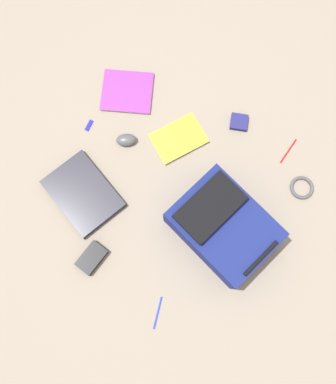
{
  "coord_description": "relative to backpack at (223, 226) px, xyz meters",
  "views": [
    {
      "loc": [
        -0.24,
        0.36,
        1.73
      ],
      "look_at": [
        -0.04,
        0.03,
        0.02
      ],
      "focal_mm": 37.29,
      "sensor_mm": 36.0,
      "label": 1
    }
  ],
  "objects": [
    {
      "name": "book_comic",
      "position": [
        0.37,
        -0.25,
        -0.08
      ],
      "size": [
        0.25,
        0.28,
        0.02
      ],
      "color": "silver",
      "rests_on": "ground_plane"
    },
    {
      "name": "earbud_pouch",
      "position": [
        0.18,
        -0.47,
        -0.08
      ],
      "size": [
        0.1,
        0.1,
        0.02
      ],
      "primitive_type": "cube",
      "rotation": [
        0.0,
        0.0,
        3.54
      ],
      "color": "navy",
      "rests_on": "ground_plane"
    },
    {
      "name": "ground_plane",
      "position": [
        0.31,
        -0.05,
        -0.09
      ],
      "size": [
        3.71,
        3.71,
        0.0
      ],
      "primitive_type": "plane",
      "color": "gray"
    },
    {
      "name": "computer_mouse",
      "position": [
        0.57,
        -0.12,
        -0.07
      ],
      "size": [
        0.11,
        0.1,
        0.04
      ],
      "primitive_type": "ellipsoid",
      "rotation": [
        0.0,
        0.0,
        2.21
      ],
      "color": "#4C4C51",
      "rests_on": "ground_plane"
    },
    {
      "name": "cable_coil",
      "position": [
        -0.22,
        -0.35,
        -0.08
      ],
      "size": [
        0.11,
        0.11,
        0.02
      ],
      "primitive_type": "torus",
      "color": "#4C4C51",
      "rests_on": "ground_plane"
    },
    {
      "name": "pen_blue",
      "position": [
        0.04,
        0.44,
        -0.08
      ],
      "size": [
        0.05,
        0.13,
        0.01
      ],
      "primitive_type": "cylinder",
      "rotation": [
        1.57,
        0.0,
        0.32
      ],
      "color": "#1933B2",
      "rests_on": "ground_plane"
    },
    {
      "name": "laptop",
      "position": [
        0.59,
        0.19,
        -0.07
      ],
      "size": [
        0.39,
        0.33,
        0.03
      ],
      "color": "#24242C",
      "rests_on": "ground_plane"
    },
    {
      "name": "power_brick",
      "position": [
        0.4,
        0.4,
        -0.07
      ],
      "size": [
        0.09,
        0.14,
        0.03
      ],
      "primitive_type": "cube",
      "rotation": [
        0.0,
        0.0,
        -0.09
      ],
      "color": "black",
      "rests_on": "ground_plane"
    },
    {
      "name": "backpack",
      "position": [
        0.0,
        0.0,
        0.0
      ],
      "size": [
        0.47,
        0.39,
        0.19
      ],
      "color": "navy",
      "rests_on": "ground_plane"
    },
    {
      "name": "usb_stick",
      "position": [
        0.76,
        -0.09,
        -0.08
      ],
      "size": [
        0.03,
        0.06,
        0.01
      ],
      "primitive_type": "cube",
      "rotation": [
        0.0,
        0.0,
        0.13
      ],
      "color": "#191999",
      "rests_on": "ground_plane"
    },
    {
      "name": "book_manual",
      "position": [
        0.7,
        -0.33,
        -0.08
      ],
      "size": [
        0.3,
        0.29,
        0.01
      ],
      "color": "silver",
      "rests_on": "ground_plane"
    },
    {
      "name": "pen_black",
      "position": [
        -0.09,
        -0.47,
        -0.08
      ],
      "size": [
        0.02,
        0.14,
        0.01
      ],
      "primitive_type": "cylinder",
      "rotation": [
        1.57,
        0.0,
        3.08
      ],
      "color": "red",
      "rests_on": "ground_plane"
    }
  ]
}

